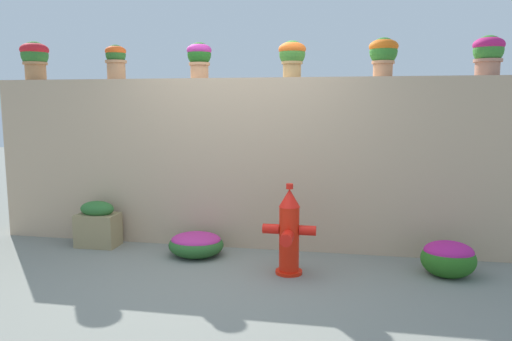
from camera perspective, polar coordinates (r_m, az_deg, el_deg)
The scene contains 12 objects.
ground_plane at distance 4.63m, azimuth -4.91°, elevation -12.77°, with size 24.00×24.00×0.00m, color slate.
stone_wall at distance 5.58m, azimuth -1.61°, elevation 0.94°, with size 5.86×0.42×1.91m, color tan.
potted_plant_0 at distance 6.61m, azimuth -24.64°, elevation 12.08°, with size 0.34×0.34×0.47m.
potted_plant_1 at distance 6.09m, azimuth -16.20°, elevation 12.49°, with size 0.25×0.25×0.41m.
potted_plant_2 at distance 5.69m, azimuth -6.71°, elevation 13.18°, with size 0.28×0.28×0.41m.
potted_plant_3 at distance 5.45m, azimuth 4.29°, elevation 13.41°, with size 0.30×0.30×0.40m.
potted_plant_4 at distance 5.42m, azimuth 14.79°, elevation 13.26°, with size 0.31×0.31×0.41m.
potted_plant_5 at distance 5.64m, azimuth 25.72°, elevation 12.45°, with size 0.31×0.31×0.42m.
fire_hydrant at distance 4.67m, azimuth 3.92°, elevation -7.38°, with size 0.51×0.40×0.88m.
flower_bush_left at distance 5.02m, azimuth 21.74°, elevation -9.46°, with size 0.51×0.46×0.35m.
flower_bush_right at distance 5.31m, azimuth -7.08°, elevation -8.53°, with size 0.60×0.54×0.26m.
planter_box at distance 5.88m, azimuth -18.14°, elevation -6.08°, with size 0.47×0.30×0.53m.
Camera 1 is at (1.17, -4.17, 1.63)m, focal length 33.92 mm.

